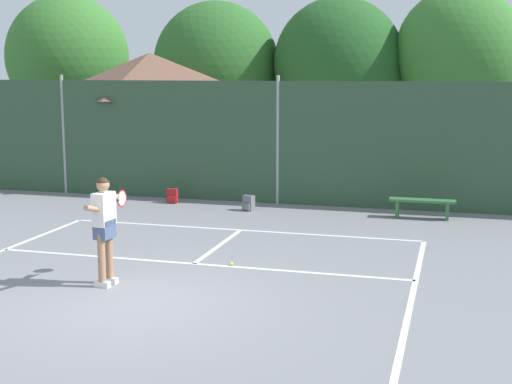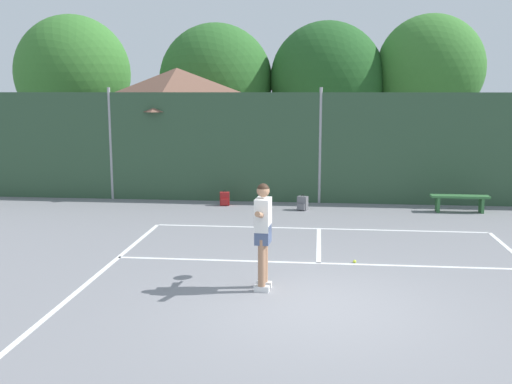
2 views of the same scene
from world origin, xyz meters
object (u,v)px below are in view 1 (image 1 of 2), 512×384
object	(u,v)px
tennis_player	(104,221)
backpack_grey	(249,203)
backpack_red	(172,196)
tennis_ball	(231,264)
courtside_bench	(422,204)

from	to	relation	value
tennis_player	backpack_grey	world-z (taller)	tennis_player
tennis_player	backpack_red	bearing A→B (deg)	103.89
tennis_player	tennis_ball	world-z (taller)	tennis_player
backpack_red	backpack_grey	bearing A→B (deg)	-11.55
tennis_ball	backpack_grey	xyz separation A→B (m)	(-1.19, 5.23, 0.16)
courtside_bench	backpack_grey	bearing A→B (deg)	-177.72
tennis_player	courtside_bench	xyz separation A→B (m)	(4.89, 7.16, -0.75)
courtside_bench	tennis_player	bearing A→B (deg)	-124.29
tennis_ball	backpack_red	xyz separation A→B (m)	(-3.51, 5.70, 0.16)
tennis_ball	backpack_red	size ratio (longest dim) A/B	0.14
courtside_bench	tennis_ball	bearing A→B (deg)	-120.77
backpack_grey	courtside_bench	size ratio (longest dim) A/B	0.29
backpack_red	backpack_grey	xyz separation A→B (m)	(2.33, -0.48, 0.00)
tennis_ball	courtside_bench	distance (m)	6.30
tennis_player	backpack_red	size ratio (longest dim) A/B	4.01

